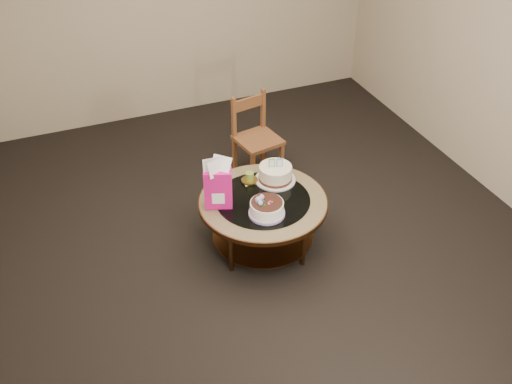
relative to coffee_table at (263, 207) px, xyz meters
name	(u,v)px	position (x,y,z in m)	size (l,w,h in m)	color
ground	(263,243)	(0.00, 0.00, -0.38)	(5.00, 5.00, 0.00)	black
room_walls	(264,70)	(0.00, 0.00, 1.16)	(4.52, 5.02, 2.61)	tan
coffee_table	(263,207)	(0.00, 0.00, 0.00)	(1.02, 1.02, 0.46)	brown
decorated_cake	(267,209)	(-0.05, -0.18, 0.13)	(0.28, 0.28, 0.16)	#A68FCB
cream_cake	(275,174)	(0.19, 0.20, 0.15)	(0.33, 0.33, 0.21)	silver
gift_bag	(218,183)	(-0.34, 0.06, 0.29)	(0.24, 0.20, 0.42)	#E81588
pillar_candle	(250,179)	(-0.01, 0.26, 0.11)	(0.13, 0.13, 0.10)	#E5C65E
dining_chair	(256,137)	(0.33, 0.96, 0.03)	(0.44, 0.44, 0.81)	brown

